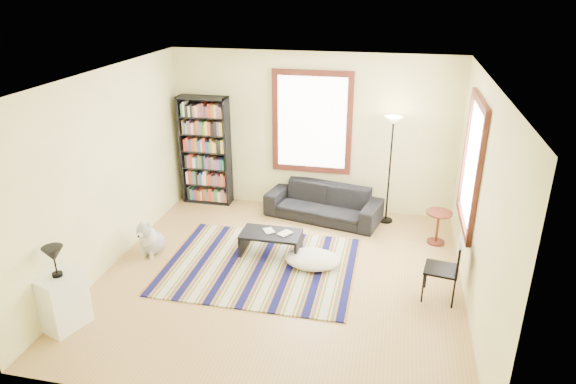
% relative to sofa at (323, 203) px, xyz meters
% --- Properties ---
extents(floor, '(5.00, 5.00, 0.10)m').
position_rel_sofa_xyz_m(floor, '(-0.30, -2.05, -0.34)').
color(floor, tan).
rests_on(floor, ground).
extents(ceiling, '(5.00, 5.00, 0.10)m').
position_rel_sofa_xyz_m(ceiling, '(-0.30, -2.05, 2.56)').
color(ceiling, white).
rests_on(ceiling, floor).
extents(wall_back, '(5.00, 0.10, 2.80)m').
position_rel_sofa_xyz_m(wall_back, '(-0.30, 0.50, 1.11)').
color(wall_back, '#FFF9AB').
rests_on(wall_back, floor).
extents(wall_front, '(5.00, 0.10, 2.80)m').
position_rel_sofa_xyz_m(wall_front, '(-0.30, -4.60, 1.11)').
color(wall_front, '#FFF9AB').
rests_on(wall_front, floor).
extents(wall_left, '(0.10, 5.00, 2.80)m').
position_rel_sofa_xyz_m(wall_left, '(-2.85, -2.05, 1.11)').
color(wall_left, '#FFF9AB').
rests_on(wall_left, floor).
extents(wall_right, '(0.10, 5.00, 2.80)m').
position_rel_sofa_xyz_m(wall_right, '(2.25, -2.05, 1.11)').
color(wall_right, '#FFF9AB').
rests_on(wall_right, floor).
extents(window_back, '(1.20, 0.06, 1.60)m').
position_rel_sofa_xyz_m(window_back, '(-0.30, 0.42, 1.31)').
color(window_back, white).
rests_on(window_back, wall_back).
extents(window_right, '(0.06, 1.20, 1.60)m').
position_rel_sofa_xyz_m(window_right, '(2.17, -1.25, 1.31)').
color(window_right, white).
rests_on(window_right, wall_right).
extents(rug, '(2.76, 2.21, 0.02)m').
position_rel_sofa_xyz_m(rug, '(-0.66, -1.82, -0.28)').
color(rug, '#0C0D3C').
rests_on(rug, floor).
extents(sofa, '(2.10, 1.19, 0.58)m').
position_rel_sofa_xyz_m(sofa, '(0.00, 0.00, 0.00)').
color(sofa, black).
rests_on(sofa, floor).
extents(bookshelf, '(0.90, 0.30, 2.00)m').
position_rel_sofa_xyz_m(bookshelf, '(-2.23, 0.27, 0.71)').
color(bookshelf, black).
rests_on(bookshelf, floor).
extents(coffee_table, '(1.02, 0.79, 0.36)m').
position_rel_sofa_xyz_m(coffee_table, '(-0.59, -1.43, -0.11)').
color(coffee_table, black).
rests_on(coffee_table, floor).
extents(book_a, '(0.24, 0.22, 0.02)m').
position_rel_sofa_xyz_m(book_a, '(-0.69, -1.43, 0.08)').
color(book_a, beige).
rests_on(book_a, coffee_table).
extents(book_b, '(0.24, 0.26, 0.02)m').
position_rel_sofa_xyz_m(book_b, '(-0.44, -1.38, 0.08)').
color(book_b, beige).
rests_on(book_b, coffee_table).
extents(floor_cushion, '(0.86, 0.68, 0.20)m').
position_rel_sofa_xyz_m(floor_cushion, '(0.09, -1.64, -0.19)').
color(floor_cushion, beige).
rests_on(floor_cushion, floor).
extents(floor_lamp, '(0.37, 0.37, 1.86)m').
position_rel_sofa_xyz_m(floor_lamp, '(1.09, 0.10, 0.64)').
color(floor_lamp, black).
rests_on(floor_lamp, floor).
extents(side_table, '(0.53, 0.53, 0.54)m').
position_rel_sofa_xyz_m(side_table, '(1.90, -0.54, -0.02)').
color(side_table, '#4D1E13').
rests_on(side_table, floor).
extents(folding_chair, '(0.48, 0.46, 0.86)m').
position_rel_sofa_xyz_m(folding_chair, '(1.85, -2.10, 0.14)').
color(folding_chair, black).
rests_on(folding_chair, floor).
extents(white_cabinet, '(0.52, 0.60, 0.70)m').
position_rel_sofa_xyz_m(white_cabinet, '(-2.60, -3.66, 0.06)').
color(white_cabinet, white).
rests_on(white_cabinet, floor).
extents(table_lamp, '(0.30, 0.30, 0.38)m').
position_rel_sofa_xyz_m(table_lamp, '(-2.60, -3.66, 0.60)').
color(table_lamp, black).
rests_on(table_lamp, white_cabinet).
extents(dog, '(0.45, 0.60, 0.57)m').
position_rel_sofa_xyz_m(dog, '(-2.37, -1.77, -0.00)').
color(dog, silver).
rests_on(dog, floor).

